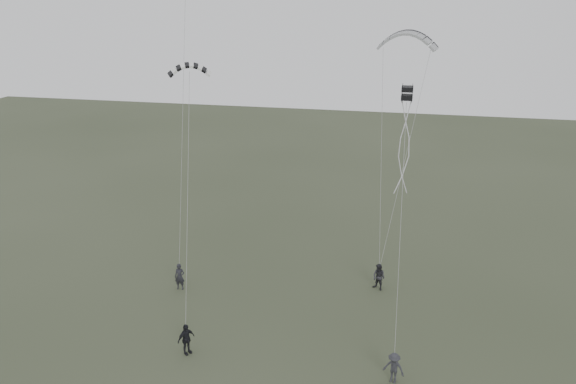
% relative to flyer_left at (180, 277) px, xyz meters
% --- Properties ---
extents(ground, '(140.00, 140.00, 0.00)m').
position_rel_flyer_left_xyz_m(ground, '(6.43, -5.21, -0.93)').
color(ground, '#333B27').
rests_on(ground, ground).
extents(flyer_left, '(0.72, 0.51, 1.86)m').
position_rel_flyer_left_xyz_m(flyer_left, '(0.00, 0.00, 0.00)').
color(flyer_left, black).
rests_on(flyer_left, ground).
extents(flyer_right, '(1.14, 1.07, 1.87)m').
position_rel_flyer_left_xyz_m(flyer_right, '(13.24, 2.84, 0.01)').
color(flyer_right, '#242328').
rests_on(flyer_right, ground).
extents(flyer_center, '(0.97, 1.15, 1.85)m').
position_rel_flyer_left_xyz_m(flyer_center, '(3.22, -6.77, -0.00)').
color(flyer_center, black).
rests_on(flyer_center, ground).
extents(flyer_far, '(1.24, 0.91, 1.72)m').
position_rel_flyer_left_xyz_m(flyer_far, '(14.63, -6.78, -0.07)').
color(flyer_far, '#29292E').
rests_on(flyer_far, ground).
extents(kite_pale_large, '(4.30, 2.04, 1.83)m').
position_rel_flyer_left_xyz_m(kite_pale_large, '(13.96, 8.96, 15.63)').
color(kite_pale_large, '#999B9D').
rests_on(kite_pale_large, flyer_right).
extents(kite_striped, '(2.72, 1.85, 1.19)m').
position_rel_flyer_left_xyz_m(kite_striped, '(1.05, 1.28, 14.02)').
color(kite_striped, black).
rests_on(kite_striped, flyer_center).
extents(kite_box, '(0.61, 0.65, 0.74)m').
position_rel_flyer_left_xyz_m(kite_box, '(14.28, -1.29, 13.19)').
color(kite_box, black).
rests_on(kite_box, flyer_far).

